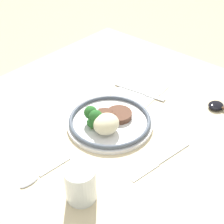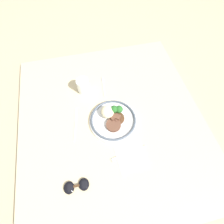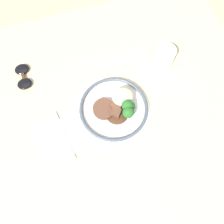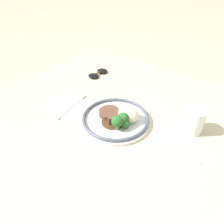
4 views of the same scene
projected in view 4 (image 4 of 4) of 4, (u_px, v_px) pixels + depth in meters
The scene contains 9 objects.
ground_plane at pixel (119, 129), 0.83m from camera, with size 8.00×8.00×0.00m, color tan.
dining_table at pixel (119, 125), 0.82m from camera, with size 1.11×0.99×0.04m.
napkin at pixel (69, 107), 0.88m from camera, with size 0.17×0.15×0.00m.
plate at pixel (117, 118), 0.79m from camera, with size 0.26×0.26×0.07m.
juice_glass at pixel (194, 122), 0.75m from camera, with size 0.07×0.07×0.09m.
fork at pixel (75, 104), 0.89m from camera, with size 0.04×0.19×0.00m.
knife at pixel (151, 100), 0.92m from camera, with size 0.21×0.05×0.00m.
spoon at pixel (188, 156), 0.67m from camera, with size 0.15×0.03×0.01m.
sunglasses at pixel (98, 73), 1.09m from camera, with size 0.06×0.11×0.02m.
Camera 4 is at (0.36, -0.50, 0.56)m, focal length 35.00 mm.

